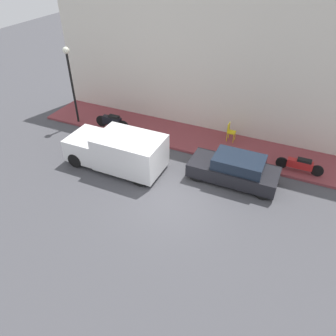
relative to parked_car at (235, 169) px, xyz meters
name	(u,v)px	position (x,y,z in m)	size (l,w,h in m)	color
ground_plane	(171,200)	(-2.34, 2.02, -0.63)	(60.00, 60.00, 0.00)	#47474C
sidewalk	(209,142)	(2.57, 2.02, -0.57)	(2.67, 19.38, 0.12)	brown
building_facade	(224,64)	(4.06, 2.02, 3.17)	(0.30, 19.38, 7.59)	silver
parked_car	(235,169)	(0.00, 0.00, 0.00)	(1.61, 3.90, 1.30)	black
delivery_van	(117,150)	(-1.15, 5.29, 0.26)	(1.99, 4.63, 1.73)	white
motorcycle_red	(300,165)	(1.76, -2.58, -0.11)	(0.30, 2.09, 0.71)	#B21E1E
motorcycle_black	(112,121)	(1.66, 7.37, -0.05)	(0.30, 2.07, 0.84)	black
streetlamp	(70,73)	(1.57, 9.66, 2.38)	(0.35, 0.35, 4.23)	black
cafe_chair	(230,131)	(3.16, 1.09, 0.05)	(0.40, 0.40, 0.96)	yellow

